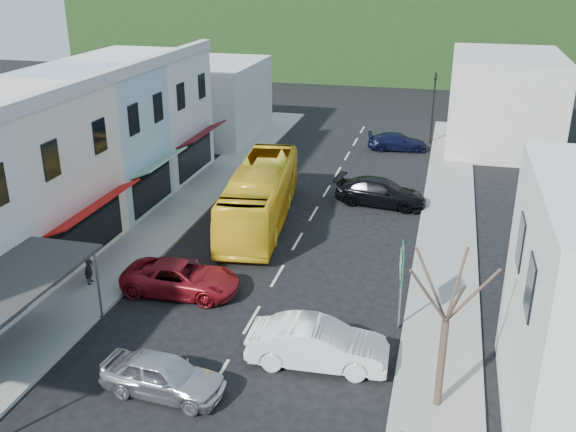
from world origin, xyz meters
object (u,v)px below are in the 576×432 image
Objects in this scene: bus at (260,196)px; car_silver at (163,375)px; car_white at (318,347)px; traffic_signal at (433,108)px; pedestrian_left at (88,266)px; street_tree at (446,321)px; car_red at (181,278)px; direction_sign at (400,288)px.

car_silver is (1.10, -15.20, -0.85)m from bus.
bus is 13.62m from car_white.
bus is 21.01m from traffic_signal.
street_tree is (15.33, -4.76, 2.26)m from pedestrian_left.
car_red is at bearing 154.99° from street_tree.
pedestrian_left is (-11.06, 3.35, 0.30)m from car_white.
traffic_signal is (2.61, 31.53, 2.08)m from car_white.
pedestrian_left is (-4.22, -0.42, 0.30)m from car_red.
traffic_signal is (8.38, 19.23, 1.23)m from bus.
direction_sign is 0.65× the size of traffic_signal.
bus is 2.64× the size of car_white.
car_white is at bearing 161.71° from street_tree.
direction_sign is at bearing -45.65° from car_silver.
car_white is at bearing 81.11° from traffic_signal.
car_red is 0.71× the size of street_tree.
traffic_signal is at bearing 92.90° from street_tree.
pedestrian_left is at bearing 50.34° from car_silver.
car_silver is 9.50m from direction_sign.
direction_sign is (8.37, -9.19, 0.24)m from bus.
car_silver is 1.00× the size of car_white.
street_tree is 32.99m from traffic_signal.
car_white is at bearing -121.31° from pedestrian_left.
car_white is at bearing -53.45° from car_silver.
direction_sign is at bearing -42.48° from car_white.
direction_sign is at bearing -54.28° from bus.
traffic_signal is at bearing 84.38° from direction_sign.
bus is 2.52× the size of car_red.
direction_sign is 5.05m from street_tree.
car_red is 29.40m from traffic_signal.
traffic_signal is at bearing -7.21° from car_silver.
pedestrian_left is (-6.39, 6.25, 0.30)m from car_silver.
car_silver and car_red have the same top height.
pedestrian_left is at bearing 94.34° from car_red.
car_red is (-1.07, -8.53, -0.85)m from bus.
bus is at bearing 62.28° from traffic_signal.
bus reaches higher than car_silver.
traffic_signal reaches higher than car_red.
car_red is 1.28× the size of direction_sign.
pedestrian_left is at bearing 59.96° from traffic_signal.
bus is at bearing 8.87° from car_silver.
car_red is 9.52m from direction_sign.
street_tree is at bearing -121.71° from pedestrian_left.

